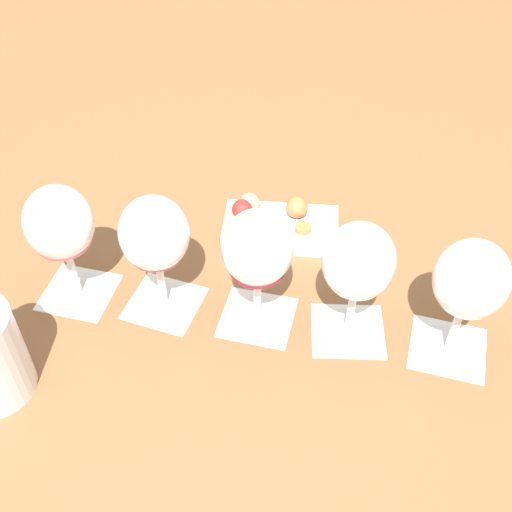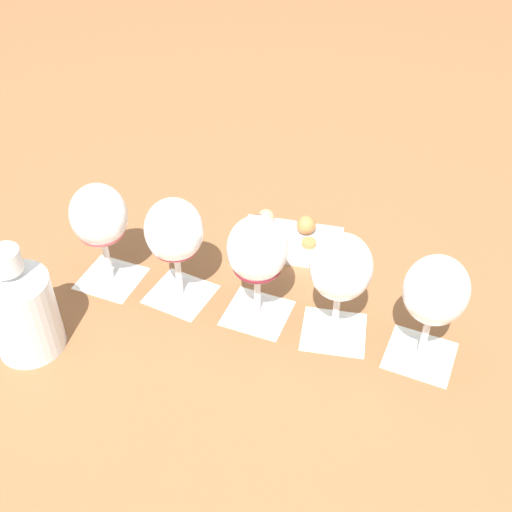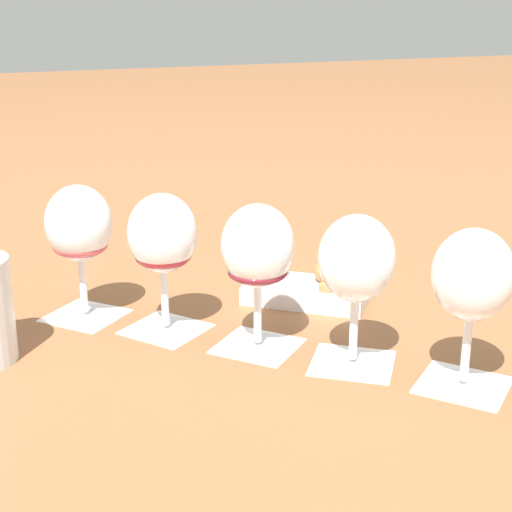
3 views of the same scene
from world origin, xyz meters
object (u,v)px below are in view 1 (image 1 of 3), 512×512
(wine_glass_1, at_px, (155,239))
(wine_glass_2, at_px, (260,254))
(wine_glass_3, at_px, (358,267))
(snack_dish, at_px, (277,224))
(wine_glass_4, at_px, (470,285))
(wine_glass_0, at_px, (60,228))

(wine_glass_1, bearing_deg, wine_glass_2, 42.10)
(wine_glass_3, height_order, snack_dish, wine_glass_3)
(wine_glass_1, relative_size, wine_glass_3, 1.00)
(wine_glass_3, bearing_deg, snack_dish, 169.15)
(wine_glass_1, height_order, wine_glass_3, same)
(wine_glass_2, distance_m, wine_glass_4, 0.25)
(wine_glass_2, distance_m, snack_dish, 0.20)
(wine_glass_1, xyz_separation_m, wine_glass_2, (0.10, 0.09, 0.00))
(wine_glass_1, xyz_separation_m, wine_glass_3, (0.19, 0.17, 0.00))
(wine_glass_0, distance_m, snack_dish, 0.33)
(wine_glass_4, bearing_deg, wine_glass_0, -136.95)
(wine_glass_0, distance_m, wine_glass_4, 0.51)
(wine_glass_1, distance_m, wine_glass_4, 0.39)
(wine_glass_2, bearing_deg, wine_glass_3, 44.32)
(snack_dish, bearing_deg, wine_glass_3, -10.85)
(wine_glass_1, xyz_separation_m, wine_glass_4, (0.28, 0.26, 0.00))
(snack_dish, bearing_deg, wine_glass_0, -102.09)
(wine_glass_3, bearing_deg, wine_glass_2, -135.68)
(wine_glass_3, distance_m, snack_dish, 0.24)
(snack_dish, bearing_deg, wine_glass_4, 8.51)
(wine_glass_2, bearing_deg, snack_dish, 135.00)
(wine_glass_4, bearing_deg, wine_glass_2, -137.29)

